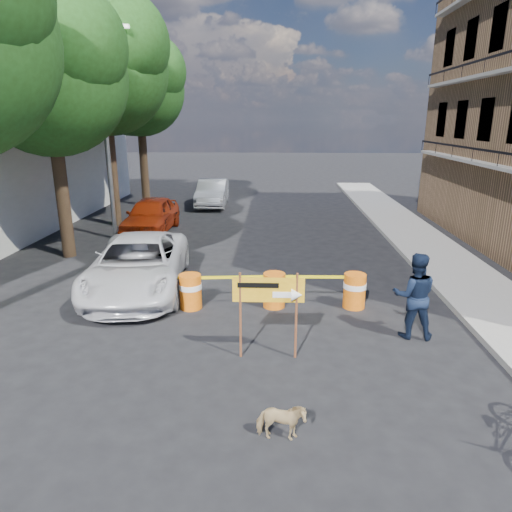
# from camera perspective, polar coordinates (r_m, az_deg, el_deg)

# --- Properties ---
(ground) EXTENTS (120.00, 120.00, 0.00)m
(ground) POSITION_cam_1_polar(r_m,az_deg,el_deg) (9.46, -0.92, -12.77)
(ground) COLOR black
(ground) RESTS_ON ground
(sidewalk_east) EXTENTS (2.40, 40.00, 0.15)m
(sidewalk_east) POSITION_cam_1_polar(r_m,az_deg,el_deg) (15.99, 23.26, -1.36)
(sidewalk_east) COLOR gray
(sidewalk_east) RESTS_ON ground
(tree_mid_a) EXTENTS (5.25, 5.00, 8.68)m
(tree_mid_a) POSITION_cam_1_polar(r_m,az_deg,el_deg) (16.92, -24.38, 19.89)
(tree_mid_a) COLOR #332316
(tree_mid_a) RESTS_ON ground
(tree_mid_b) EXTENTS (5.67, 5.40, 9.62)m
(tree_mid_b) POSITION_cam_1_polar(r_m,az_deg,el_deg) (21.58, -18.39, 21.38)
(tree_mid_b) COLOR #332316
(tree_mid_b) RESTS_ON ground
(tree_far) EXTENTS (5.04, 4.80, 8.84)m
(tree_far) POSITION_cam_1_polar(r_m,az_deg,el_deg) (26.29, -14.32, 19.61)
(tree_far) COLOR #332316
(tree_far) RESTS_ON ground
(streetlamp) EXTENTS (1.25, 0.18, 8.00)m
(streetlamp) POSITION_cam_1_polar(r_m,az_deg,el_deg) (18.86, -18.09, 15.06)
(streetlamp) COLOR gray
(streetlamp) RESTS_ON ground
(barrel_far_left) EXTENTS (0.58, 0.58, 0.90)m
(barrel_far_left) POSITION_cam_1_polar(r_m,az_deg,el_deg) (12.34, -16.43, -3.83)
(barrel_far_left) COLOR #D65D0C
(barrel_far_left) RESTS_ON ground
(barrel_mid_left) EXTENTS (0.58, 0.58, 0.90)m
(barrel_mid_left) POSITION_cam_1_polar(r_m,az_deg,el_deg) (11.76, -8.20, -4.33)
(barrel_mid_left) COLOR #D65D0C
(barrel_mid_left) RESTS_ON ground
(barrel_mid_right) EXTENTS (0.58, 0.58, 0.90)m
(barrel_mid_right) POSITION_cam_1_polar(r_m,az_deg,el_deg) (11.74, 2.28, -4.19)
(barrel_mid_right) COLOR #D65D0C
(barrel_mid_right) RESTS_ON ground
(barrel_far_right) EXTENTS (0.58, 0.58, 0.90)m
(barrel_far_right) POSITION_cam_1_polar(r_m,az_deg,el_deg) (11.96, 12.21, -4.18)
(barrel_far_right) COLOR #D65D0C
(barrel_far_right) RESTS_ON ground
(detour_sign) EXTENTS (1.41, 0.26, 1.82)m
(detour_sign) POSITION_cam_1_polar(r_m,az_deg,el_deg) (8.97, 2.71, -5.10)
(detour_sign) COLOR #592D19
(detour_sign) RESTS_ON ground
(pedestrian) EXTENTS (1.02, 0.84, 1.94)m
(pedestrian) POSITION_cam_1_polar(r_m,az_deg,el_deg) (10.57, 19.17, -4.70)
(pedestrian) COLOR black
(pedestrian) RESTS_ON ground
(dog) EXTENTS (0.76, 0.36, 0.63)m
(dog) POSITION_cam_1_polar(r_m,az_deg,el_deg) (7.26, 3.14, -20.00)
(dog) COLOR tan
(dog) RESTS_ON ground
(suv_white) EXTENTS (3.11, 5.66, 1.50)m
(suv_white) POSITION_cam_1_polar(r_m,az_deg,el_deg) (13.21, -14.54, -1.06)
(suv_white) COLOR silver
(suv_white) RESTS_ON ground
(sedan_red) EXTENTS (1.80, 4.40, 1.50)m
(sedan_red) POSITION_cam_1_polar(r_m,az_deg,el_deg) (19.98, -12.98, 4.99)
(sedan_red) COLOR #9F2A0D
(sedan_red) RESTS_ON ground
(sedan_silver) EXTENTS (1.68, 4.47, 1.46)m
(sedan_silver) POSITION_cam_1_polar(r_m,az_deg,el_deg) (25.84, -5.45, 7.88)
(sedan_silver) COLOR silver
(sedan_silver) RESTS_ON ground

